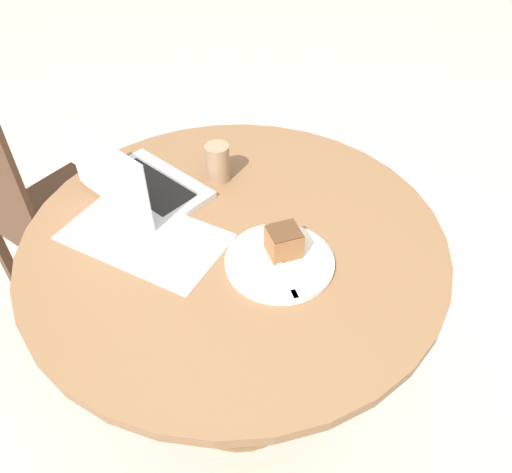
{
  "coord_description": "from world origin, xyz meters",
  "views": [
    {
      "loc": [
        0.27,
        -0.91,
        1.64
      ],
      "look_at": [
        0.07,
        -0.04,
        0.8
      ],
      "focal_mm": 35.0,
      "sensor_mm": 36.0,
      "label": 1
    }
  ],
  "objects_px": {
    "chair": "(42,211)",
    "plate": "(279,262)",
    "laptop": "(139,184)",
    "coffee_glass": "(218,162)"
  },
  "relations": [
    {
      "from": "plate",
      "to": "laptop",
      "type": "relative_size",
      "value": 0.68
    },
    {
      "from": "plate",
      "to": "laptop",
      "type": "bearing_deg",
      "value": 158.43
    },
    {
      "from": "chair",
      "to": "coffee_glass",
      "type": "relative_size",
      "value": 8.99
    },
    {
      "from": "laptop",
      "to": "chair",
      "type": "bearing_deg",
      "value": -166.86
    },
    {
      "from": "plate",
      "to": "laptop",
      "type": "distance_m",
      "value": 0.46
    },
    {
      "from": "coffee_glass",
      "to": "laptop",
      "type": "distance_m",
      "value": 0.23
    },
    {
      "from": "chair",
      "to": "plate",
      "type": "xyz_separation_m",
      "value": [
        0.9,
        -0.3,
        0.26
      ]
    },
    {
      "from": "laptop",
      "to": "plate",
      "type": "bearing_deg",
      "value": 7.24
    },
    {
      "from": "chair",
      "to": "plate",
      "type": "height_order",
      "value": "chair"
    },
    {
      "from": "chair",
      "to": "plate",
      "type": "bearing_deg",
      "value": 3.48
    }
  ]
}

